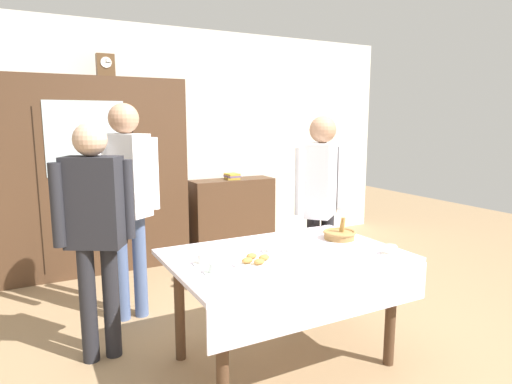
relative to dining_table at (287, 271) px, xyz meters
The scene contains 18 objects.
ground_plane 0.69m from the dining_table, 90.00° to the left, with size 12.00×12.00×0.00m, color #997A56.
back_wall 2.97m from the dining_table, 90.00° to the left, with size 6.40×0.10×2.70m, color silver.
dining_table is the anchor object (origin of this frame).
wall_cabinet 2.77m from the dining_table, 109.17° to the left, with size 2.11×0.46×2.06m.
mantel_clock 3.07m from the dining_table, 103.81° to the left, with size 0.18×0.11×0.24m.
bookshelf_low 2.77m from the dining_table, 72.52° to the left, with size 1.06×0.35×0.89m.
book_stack 2.78m from the dining_table, 72.52° to the left, with size 0.18×0.22×0.07m.
tea_cup_back_edge 0.18m from the dining_table, 121.34° to the left, with size 0.13×0.13×0.06m.
tea_cup_center 0.57m from the dining_table, 169.47° to the right, with size 0.13×0.13×0.06m.
tea_cup_far_left 0.69m from the dining_table, 27.59° to the right, with size 0.13×0.13×0.06m.
tea_cup_front_edge 0.57m from the dining_table, behind, with size 0.13×0.13×0.06m.
bread_basket 0.58m from the dining_table, 15.12° to the left, with size 0.24×0.24×0.16m.
pastry_plate 0.30m from the dining_table, 167.86° to the right, with size 0.28×0.28×0.05m.
spoon_front_edge 0.31m from the dining_table, 22.78° to the left, with size 0.12×0.02×0.01m.
spoon_far_left 0.36m from the dining_table, 95.13° to the left, with size 0.12×0.02×0.01m.
person_behind_table_right 1.31m from the dining_table, 148.69° to the left, with size 0.52×0.35×1.61m.
person_beside_shelf 1.05m from the dining_table, 41.30° to the left, with size 0.52×0.38×1.66m.
person_near_right_end 1.48m from the dining_table, 122.18° to the left, with size 0.52×0.41×1.76m.
Camera 1 is at (-1.47, -2.57, 1.64)m, focal length 30.90 mm.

